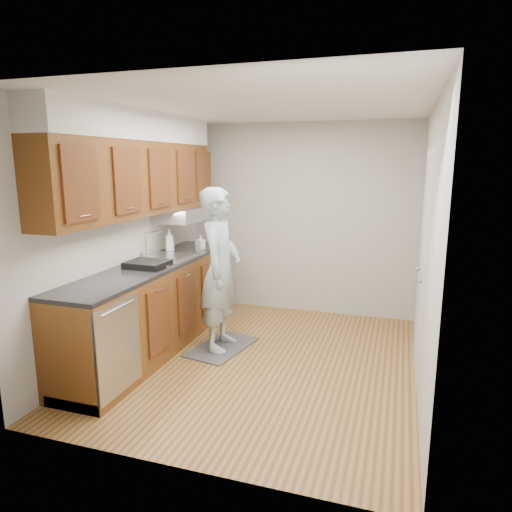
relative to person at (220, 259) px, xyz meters
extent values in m
plane|color=olive|center=(0.51, -0.20, -0.99)|extent=(3.50, 3.50, 0.00)
plane|color=white|center=(0.51, -0.20, 1.51)|extent=(3.50, 3.50, 0.00)
cube|color=#B4B1A9|center=(-0.99, -0.20, 0.26)|extent=(0.02, 3.50, 2.50)
cube|color=#B4B1A9|center=(2.01, -0.20, 0.26)|extent=(0.02, 3.50, 2.50)
cube|color=#B4B1A9|center=(0.51, 1.55, 0.26)|extent=(3.00, 0.02, 2.50)
cube|color=brown|center=(-0.69, -0.20, -0.54)|extent=(0.60, 2.80, 0.90)
cube|color=black|center=(-0.70, -0.20, -0.07)|extent=(0.63, 2.80, 0.04)
cube|color=#B2B2B7|center=(-0.69, 0.00, -0.10)|extent=(0.48, 0.68, 0.14)
cube|color=#B2B2B7|center=(-0.69, 0.00, -0.05)|extent=(0.52, 0.72, 0.01)
cube|color=#B2B2B7|center=(-0.39, -1.30, -0.52)|extent=(0.03, 0.60, 0.80)
cube|color=brown|center=(-0.82, -0.20, 0.83)|extent=(0.33, 2.80, 0.75)
cube|color=silver|center=(-0.82, -0.20, 1.36)|extent=(0.35, 2.80, 0.30)
cube|color=#A5A5AA|center=(-0.76, 0.65, 0.38)|extent=(0.46, 0.75, 0.16)
cube|color=white|center=(2.00, 0.10, 0.03)|extent=(0.02, 1.22, 2.05)
cube|color=#555557|center=(0.00, 0.00, -0.99)|extent=(0.64, 0.91, 0.02)
imported|color=#9FB7C1|center=(0.00, 0.00, 0.00)|extent=(0.51, 0.72, 1.96)
imported|color=white|center=(-0.82, 0.43, 0.08)|extent=(0.15, 0.15, 0.28)
imported|color=white|center=(-0.55, 0.71, 0.03)|extent=(0.10, 0.10, 0.18)
cylinder|color=#A5A5AA|center=(-0.51, 0.54, 0.01)|extent=(0.08, 0.08, 0.12)
cube|color=black|center=(-0.65, -0.36, -0.02)|extent=(0.41, 0.35, 0.06)
camera|label=1|loc=(1.79, -4.35, 1.00)|focal=32.00mm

